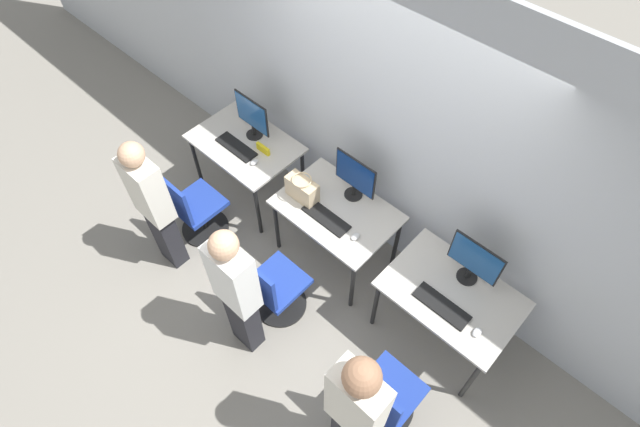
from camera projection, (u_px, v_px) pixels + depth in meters
name	position (u px, v px, depth m)	size (l,w,h in m)	color
ground_plane	(310.00, 277.00, 4.83)	(20.00, 20.00, 0.00)	gray
wall_back	(379.00, 126.00, 4.09)	(12.00, 0.05, 2.80)	#B7BCC1
desk_left	(246.00, 148.00, 4.96)	(1.05, 0.73, 0.74)	#BCB7AD
monitor_left	(252.00, 116.00, 4.76)	(0.43, 0.17, 0.45)	black
keyboard_left	(236.00, 147.00, 4.84)	(0.46, 0.15, 0.02)	black
mouse_left	(254.00, 162.00, 4.71)	(0.06, 0.09, 0.03)	silver
office_chair_left	(195.00, 211.00, 4.87)	(0.48, 0.48, 0.89)	black
person_left	(153.00, 204.00, 4.30)	(0.36, 0.21, 1.57)	#232328
desk_center	(337.00, 215.00, 4.47)	(1.05, 0.73, 0.74)	#BCB7AD
monitor_center	(355.00, 176.00, 4.30)	(0.43, 0.17, 0.45)	black
keyboard_center	(326.00, 218.00, 4.33)	(0.46, 0.15, 0.02)	black
mouse_center	(355.00, 237.00, 4.20)	(0.06, 0.09, 0.03)	silver
office_chair_center	(274.00, 290.00, 4.35)	(0.48, 0.48, 0.89)	black
person_center	(236.00, 291.00, 3.77)	(0.36, 0.21, 1.61)	#232328
desk_right	(450.00, 298.00, 3.97)	(1.05, 0.73, 0.74)	#BCB7AD
monitor_right	(474.00, 261.00, 3.79)	(0.43, 0.17, 0.45)	black
keyboard_right	(442.00, 306.00, 3.83)	(0.46, 0.15, 0.02)	black
mouse_right	(477.00, 332.00, 3.69)	(0.06, 0.09, 0.03)	silver
office_chair_right	(385.00, 398.00, 3.79)	(0.48, 0.48, 0.89)	black
person_right	(355.00, 412.00, 3.18)	(0.36, 0.22, 1.70)	#232328
handbag	(302.00, 189.00, 4.39)	(0.30, 0.18, 0.25)	tan
placard_left	(263.00, 149.00, 4.78)	(0.16, 0.03, 0.08)	yellow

